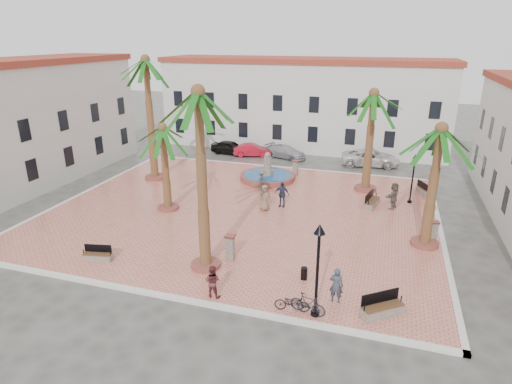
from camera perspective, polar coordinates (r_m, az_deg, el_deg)
ground at (r=30.10m, az=-1.82°, el=-2.66°), size 120.00×120.00×0.00m
plaza at (r=30.07m, az=-1.82°, el=-2.53°), size 26.00×22.00×0.15m
kerb_n at (r=40.01m, az=3.37°, el=3.27°), size 26.30×0.30×0.16m
kerb_s at (r=21.20m, az=-11.91°, el=-13.45°), size 26.30×0.30×0.16m
kerb_e at (r=28.87m, az=23.47°, el=-5.30°), size 0.30×22.30×0.16m
kerb_w at (r=36.24m, az=-21.62°, el=0.03°), size 0.30×22.30×0.16m
building_north at (r=47.59m, az=6.21°, el=11.68°), size 30.40×7.40×9.50m
building_west at (r=39.06m, az=-29.52°, el=7.76°), size 6.40×24.40×10.00m
fountain at (r=36.27m, az=1.53°, el=2.16°), size 4.62×4.62×2.39m
palm_nw at (r=35.94m, az=-14.42°, el=15.19°), size 5.50×5.50×10.16m
palm_sw at (r=29.35m, az=-12.28°, el=6.96°), size 4.78×4.78×6.13m
palm_s at (r=20.35m, az=-7.64°, el=10.58°), size 5.06×5.06×9.46m
palm_e at (r=25.07m, az=23.26°, el=5.94°), size 5.17×5.17×7.25m
palm_ne at (r=33.42m, az=15.32°, el=11.07°), size 5.65×5.65×7.95m
bench_s at (r=25.01m, az=-20.38°, el=-8.02°), size 1.67×0.81×0.85m
bench_se at (r=20.07m, az=16.46°, el=-14.76°), size 1.95×1.70×1.05m
bench_e at (r=31.62m, az=15.18°, el=-1.37°), size 1.05×2.07×1.05m
bench_ne at (r=35.45m, az=21.60°, el=0.18°), size 1.27×1.84×0.94m
lamppost_s at (r=18.08m, az=8.30°, el=-8.30°), size 0.47×0.47×4.37m
lamppost_e at (r=32.55m, az=20.29°, el=2.76°), size 0.40×0.40×3.67m
bollard_se at (r=23.34m, az=-3.44°, el=-7.32°), size 0.53×0.53×1.47m
bollard_n at (r=37.23m, az=5.28°, el=3.20°), size 0.53×0.53×1.39m
bollard_e at (r=27.43m, az=22.64°, el=-4.81°), size 0.52×0.52×1.28m
litter_bin at (r=21.89m, az=6.42°, el=-10.73°), size 0.33×0.33×0.64m
cyclist_a at (r=20.17m, az=10.65°, el=-12.11°), size 0.65×0.45×1.72m
bicycle_a at (r=19.56m, az=4.82°, el=-14.49°), size 1.63×0.74×0.83m
cyclist_b at (r=20.34m, az=-5.83°, el=-11.76°), size 0.79×0.62×1.59m
bicycle_b at (r=19.41m, az=6.91°, el=-14.60°), size 1.70×0.78×0.99m
pedestrian_fountain_a at (r=29.65m, az=1.18°, el=-0.76°), size 1.09×1.01×1.87m
pedestrian_fountain_b at (r=30.37m, az=3.47°, el=-0.28°), size 1.13×0.53×1.87m
pedestrian_north at (r=33.64m, az=0.79°, el=1.61°), size 0.62×1.07×1.65m
pedestrian_east at (r=31.49m, az=17.89°, el=-0.47°), size 1.19×1.85×1.90m
car_black at (r=44.92m, az=-3.46°, el=5.96°), size 4.26×2.14×1.39m
car_red at (r=44.00m, az=-0.48°, el=5.61°), size 4.05×2.28×1.26m
car_silver at (r=43.47m, az=3.98°, el=5.37°), size 4.65×3.16×1.25m
car_white at (r=42.07m, az=15.01°, el=4.40°), size 5.63×3.12×1.49m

